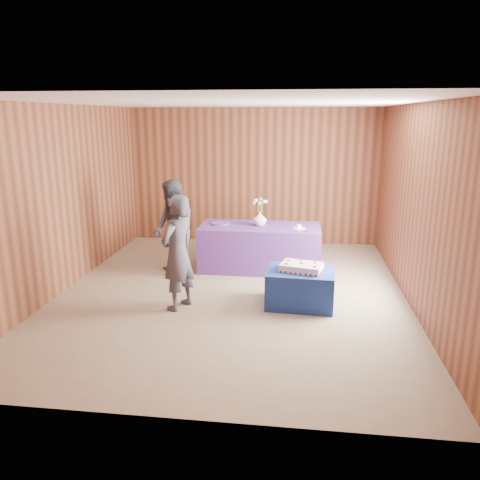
% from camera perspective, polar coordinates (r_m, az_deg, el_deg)
% --- Properties ---
extents(ground, '(6.00, 6.00, 0.00)m').
position_cam_1_polar(ground, '(6.94, -1.00, -6.46)').
color(ground, gray).
rests_on(ground, ground).
extents(room_shell, '(5.04, 6.04, 2.72)m').
position_cam_1_polar(room_shell, '(6.51, -1.07, 8.50)').
color(room_shell, brown).
rests_on(room_shell, ground).
extents(cake_table, '(0.94, 0.75, 0.50)m').
position_cam_1_polar(cake_table, '(6.49, 7.35, -5.76)').
color(cake_table, navy).
rests_on(cake_table, ground).
extents(serving_table, '(2.00, 0.90, 0.75)m').
position_cam_1_polar(serving_table, '(7.92, 2.44, -0.91)').
color(serving_table, '#593188').
rests_on(serving_table, ground).
extents(sheet_cake, '(0.64, 0.51, 0.13)m').
position_cam_1_polar(sheet_cake, '(6.38, 7.51, -3.29)').
color(sheet_cake, white).
rests_on(sheet_cake, cake_table).
extents(vase, '(0.28, 0.28, 0.23)m').
position_cam_1_polar(vase, '(7.82, 2.43, 2.62)').
color(vase, white).
rests_on(vase, serving_table).
extents(flower_spray, '(0.25, 0.25, 0.19)m').
position_cam_1_polar(flower_spray, '(7.77, 2.45, 4.63)').
color(flower_spray, '#3B6D2B').
rests_on(flower_spray, vase).
extents(platter, '(0.33, 0.33, 0.02)m').
position_cam_1_polar(platter, '(7.96, -2.39, 2.04)').
color(platter, '#584A95').
rests_on(platter, serving_table).
extents(plate, '(0.26, 0.26, 0.01)m').
position_cam_1_polar(plate, '(7.69, 7.14, 1.45)').
color(plate, white).
rests_on(plate, serving_table).
extents(cake_slice, '(0.08, 0.08, 0.08)m').
position_cam_1_polar(cake_slice, '(7.68, 7.15, 1.70)').
color(cake_slice, white).
rests_on(cake_slice, plate).
extents(knife, '(0.26, 0.08, 0.00)m').
position_cam_1_polar(knife, '(7.49, 7.72, 1.03)').
color(knife, silver).
rests_on(knife, serving_table).
extents(guest_left, '(0.57, 0.67, 1.55)m').
position_cam_1_polar(guest_left, '(6.23, -7.62, -1.58)').
color(guest_left, '#3C3B45').
rests_on(guest_left, ground).
extents(guest_right, '(0.93, 0.97, 1.58)m').
position_cam_1_polar(guest_right, '(7.48, -8.13, 1.29)').
color(guest_right, '#363540').
rests_on(guest_right, ground).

